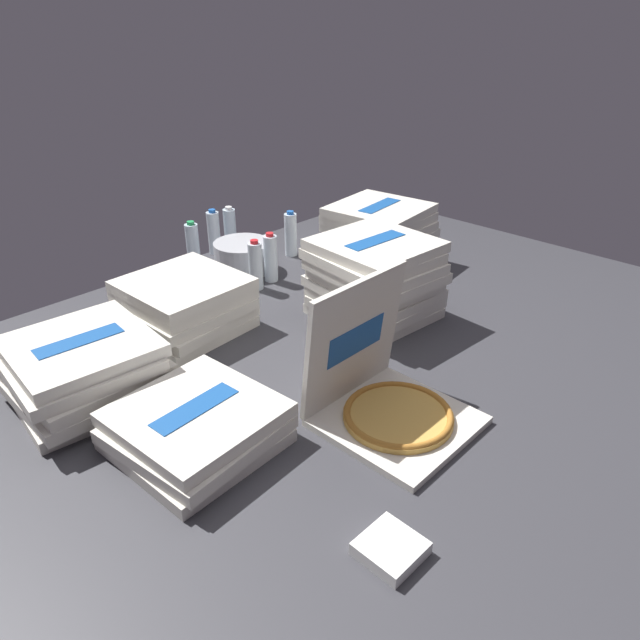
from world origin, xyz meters
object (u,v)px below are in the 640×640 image
(water_bottle_5, at_px, (193,246))
(napkin_pile, at_px, (391,548))
(water_bottle_0, at_px, (291,234))
(water_bottle_2, at_px, (256,266))
(water_bottle_4, at_px, (271,258))
(open_pizza_box, at_px, (385,395))
(pizza_stack_left_far, at_px, (196,427))
(water_bottle_3, at_px, (214,232))
(pizza_stack_left_mid, at_px, (184,305))
(pizza_stack_center_far, at_px, (84,371))
(ice_bucket, at_px, (243,256))
(pizza_stack_left_near, at_px, (375,279))
(water_bottle_1, at_px, (230,229))
(pizza_stack_right_far, at_px, (379,234))

(water_bottle_5, distance_m, napkin_pile, 1.86)
(water_bottle_0, relative_size, napkin_pile, 1.68)
(water_bottle_2, relative_size, water_bottle_4, 1.00)
(open_pizza_box, bearing_deg, water_bottle_0, 58.10)
(water_bottle_4, bearing_deg, water_bottle_5, 111.36)
(pizza_stack_left_far, height_order, water_bottle_3, water_bottle_3)
(water_bottle_4, xyz_separation_m, napkin_pile, (-0.84, -1.34, -0.09))
(pizza_stack_left_mid, relative_size, water_bottle_5, 1.97)
(pizza_stack_center_far, relative_size, napkin_pile, 3.42)
(water_bottle_4, relative_size, napkin_pile, 1.68)
(ice_bucket, bearing_deg, pizza_stack_left_mid, -151.64)
(pizza_stack_left_near, relative_size, water_bottle_1, 2.09)
(water_bottle_2, xyz_separation_m, water_bottle_4, (0.11, 0.02, 0.00))
(pizza_stack_left_near, distance_m, water_bottle_0, 0.76)
(pizza_stack_left_far, distance_m, water_bottle_3, 1.50)
(open_pizza_box, relative_size, water_bottle_1, 1.87)
(open_pizza_box, xyz_separation_m, water_bottle_5, (0.30, 1.39, 0.03))
(open_pizza_box, xyz_separation_m, pizza_stack_left_near, (0.50, 0.45, 0.08))
(pizza_stack_left_far, xyz_separation_m, water_bottle_1, (1.03, 1.14, 0.05))
(ice_bucket, bearing_deg, pizza_stack_left_far, -135.66)
(pizza_stack_right_far, bearing_deg, water_bottle_2, 162.60)
(water_bottle_3, bearing_deg, water_bottle_4, -93.80)
(pizza_stack_left_mid, distance_m, pizza_stack_right_far, 1.06)
(pizza_stack_left_mid, xyz_separation_m, water_bottle_5, (0.38, 0.48, 0.01))
(water_bottle_1, height_order, napkin_pile, water_bottle_1)
(pizza_stack_right_far, height_order, pizza_stack_center_far, pizza_stack_right_far)
(pizza_stack_left_mid, xyz_separation_m, pizza_stack_right_far, (1.05, -0.12, 0.04))
(pizza_stack_left_far, xyz_separation_m, water_bottle_3, (0.95, 1.16, 0.05))
(water_bottle_5, xyz_separation_m, napkin_pile, (-0.69, -1.72, -0.09))
(pizza_stack_right_far, xyz_separation_m, water_bottle_2, (-0.62, 0.20, -0.03))
(napkin_pile, bearing_deg, ice_bucket, 61.41)
(pizza_stack_left_near, relative_size, water_bottle_2, 2.09)
(water_bottle_0, distance_m, water_bottle_3, 0.39)
(open_pizza_box, xyz_separation_m, napkin_pile, (-0.39, -0.33, -0.06))
(pizza_stack_left_mid, distance_m, water_bottle_4, 0.54)
(water_bottle_2, distance_m, water_bottle_4, 0.11)
(water_bottle_1, xyz_separation_m, water_bottle_2, (-0.22, -0.46, 0.00))
(pizza_stack_center_far, relative_size, water_bottle_1, 2.03)
(open_pizza_box, bearing_deg, water_bottle_5, 77.93)
(water_bottle_3, xyz_separation_m, napkin_pile, (-0.87, -1.80, -0.09))
(water_bottle_2, height_order, water_bottle_4, same)
(open_pizza_box, xyz_separation_m, ice_bucket, (0.44, 1.19, -0.01))
(water_bottle_1, bearing_deg, napkin_pile, -118.36)
(water_bottle_0, bearing_deg, pizza_stack_left_near, -107.59)
(pizza_stack_right_far, height_order, water_bottle_3, pizza_stack_right_far)
(pizza_stack_center_far, bearing_deg, pizza_stack_right_far, 1.58)
(pizza_stack_left_near, bearing_deg, pizza_stack_left_far, -171.78)
(pizza_stack_right_far, bearing_deg, water_bottle_4, 157.49)
(water_bottle_0, distance_m, water_bottle_1, 0.32)
(pizza_stack_left_mid, relative_size, pizza_stack_left_far, 1.00)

